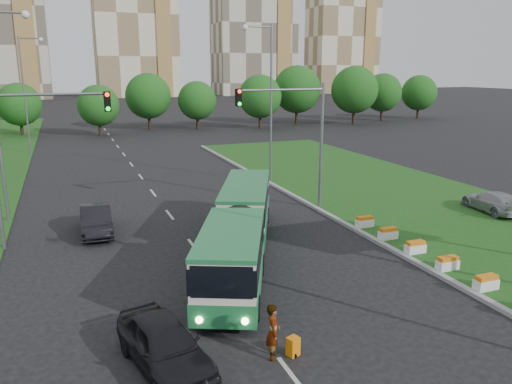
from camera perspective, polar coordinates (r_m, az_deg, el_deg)
name	(u,v)px	position (r m, az deg, el deg)	size (l,w,h in m)	color
ground	(297,283)	(21.55, 4.72, -10.30)	(360.00, 360.00, 0.00)	black
grass_median	(422,205)	(34.70, 18.49, -1.42)	(14.00, 60.00, 0.15)	#194914
median_kerb	(330,216)	(30.83, 8.43, -2.68)	(0.30, 60.00, 0.18)	gray
lane_markings	(149,187)	(39.08, -12.18, 0.56)	(0.20, 100.00, 0.01)	#AEAFA8
flower_planters	(448,263)	(23.88, 21.04, -7.58)	(1.10, 13.70, 0.60)	white
traffic_mast_median	(299,127)	(30.94, 4.88, 7.43)	(5.76, 0.32, 8.00)	slate
traffic_mast_left	(28,142)	(26.93, -24.63, 5.25)	(5.76, 0.32, 8.00)	slate
street_lamps	(172,121)	(28.36, -9.53, 8.02)	(36.00, 60.00, 12.00)	slate
tree_line	(197,99)	(75.13, -6.75, 10.54)	(120.00, 8.00, 9.00)	#185215
apartment_tower_ceast	(134,15)	(170.08, -13.73, 19.02)	(25.00, 15.00, 50.00)	beige
apartment_tower_east	(254,24)	(179.93, -0.28, 18.61)	(27.00, 15.00, 47.00)	beige
midrise_east	(342,37)	(194.85, 9.84, 17.03)	(24.00, 14.00, 40.00)	beige
articulated_bus	(234,228)	(23.66, -2.50, -4.11)	(2.32, 14.90, 2.45)	silver
car_left_near	(164,344)	(15.90, -10.44, -16.75)	(1.83, 4.55, 1.55)	black
car_left_far	(96,220)	(28.74, -17.82, -3.08)	(1.59, 4.56, 1.50)	black
car_median	(493,202)	(34.30, 25.44, -0.99)	(1.81, 4.44, 1.29)	#999BA1
pedestrian	(273,331)	(16.06, 1.97, -15.64)	(0.66, 0.43, 1.81)	gray
shopping_trolley	(293,347)	(16.50, 4.26, -17.20)	(0.37, 0.39, 0.63)	orange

